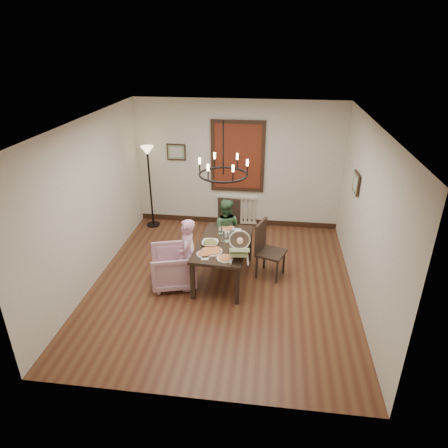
% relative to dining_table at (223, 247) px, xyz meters
% --- Properties ---
extents(room_shell, '(4.51, 5.00, 2.81)m').
position_rel_dining_table_xyz_m(room_shell, '(0.01, 0.20, 0.77)').
color(room_shell, brown).
rests_on(room_shell, ground).
extents(dining_table, '(0.96, 1.59, 0.72)m').
position_rel_dining_table_xyz_m(dining_table, '(0.00, 0.00, 0.00)').
color(dining_table, black).
rests_on(dining_table, room_shell).
extents(chair_far, '(0.50, 0.50, 1.05)m').
position_rel_dining_table_xyz_m(chair_far, '(-0.07, 1.05, -0.11)').
color(chair_far, black).
rests_on(chair_far, room_shell).
extents(chair_right, '(0.59, 0.59, 1.05)m').
position_rel_dining_table_xyz_m(chair_right, '(0.83, 0.19, -0.11)').
color(chair_right, black).
rests_on(chair_right, room_shell).
extents(armchair, '(0.93, 0.92, 0.69)m').
position_rel_dining_table_xyz_m(armchair, '(-0.84, -0.30, -0.29)').
color(armchair, '#C798AA').
rests_on(armchair, room_shell).
extents(elderly_woman, '(0.28, 0.40, 1.06)m').
position_rel_dining_table_xyz_m(elderly_woman, '(-0.56, -0.38, -0.10)').
color(elderly_woman, '#D294B5').
rests_on(elderly_woman, room_shell).
extents(seated_man, '(0.51, 0.41, 1.00)m').
position_rel_dining_table_xyz_m(seated_man, '(-0.06, 0.76, -0.13)').
color(seated_man, '#3C653F').
rests_on(seated_man, room_shell).
extents(baby_bouncer, '(0.42, 0.54, 0.33)m').
position_rel_dining_table_xyz_m(baby_bouncer, '(0.32, -0.49, 0.25)').
color(baby_bouncer, '#B5D391').
rests_on(baby_bouncer, dining_table).
extents(salad_bowl, '(0.34, 0.34, 0.08)m').
position_rel_dining_table_xyz_m(salad_bowl, '(-0.21, -0.12, 0.13)').
color(salad_bowl, white).
rests_on(salad_bowl, dining_table).
extents(pizza_platter, '(0.35, 0.35, 0.04)m').
position_rel_dining_table_xyz_m(pizza_platter, '(-0.15, -0.35, 0.10)').
color(pizza_platter, tan).
rests_on(pizza_platter, dining_table).
extents(drinking_glass, '(0.06, 0.06, 0.13)m').
position_rel_dining_table_xyz_m(drinking_glass, '(-0.01, 0.01, 0.15)').
color(drinking_glass, silver).
rests_on(drinking_glass, dining_table).
extents(window_blinds, '(1.00, 0.03, 1.40)m').
position_rel_dining_table_xyz_m(window_blinds, '(0.01, 2.29, 0.97)').
color(window_blinds, maroon).
rests_on(window_blinds, room_shell).
extents(radiator, '(0.92, 0.12, 0.62)m').
position_rel_dining_table_xyz_m(radiator, '(0.01, 2.31, -0.28)').
color(radiator, silver).
rests_on(radiator, room_shell).
extents(picture_back, '(0.42, 0.03, 0.36)m').
position_rel_dining_table_xyz_m(picture_back, '(-1.34, 2.30, 1.02)').
color(picture_back, black).
rests_on(picture_back, room_shell).
extents(picture_right, '(0.03, 0.42, 0.36)m').
position_rel_dining_table_xyz_m(picture_right, '(2.22, 0.73, 1.02)').
color(picture_right, black).
rests_on(picture_right, room_shell).
extents(floor_lamp, '(0.30, 0.30, 1.80)m').
position_rel_dining_table_xyz_m(floor_lamp, '(-1.89, 1.98, 0.27)').
color(floor_lamp, black).
rests_on(floor_lamp, room_shell).
extents(chandelier, '(0.80, 0.80, 0.04)m').
position_rel_dining_table_xyz_m(chandelier, '(-0.00, -0.00, 1.32)').
color(chandelier, black).
rests_on(chandelier, room_shell).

